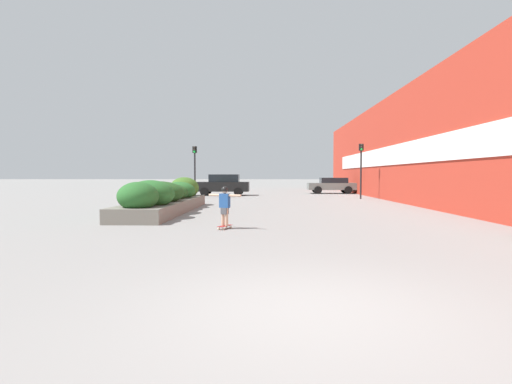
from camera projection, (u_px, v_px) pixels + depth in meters
ground_plane at (314, 311)px, 4.70m from camera, size 300.00×300.00×0.00m
building_wall_right at (413, 144)px, 21.51m from camera, size 0.67×48.81×6.54m
planter_box at (166, 197)px, 17.24m from camera, size 2.08×9.33×1.49m
skateboard at (225, 227)px, 11.82m from camera, size 0.42×0.62×0.10m
skateboarder at (225, 202)px, 11.79m from camera, size 1.02×0.53×1.17m
car_leftmost at (332, 185)px, 34.62m from camera, size 4.12×1.87×1.37m
car_center_left at (447, 185)px, 34.49m from camera, size 4.08×1.85×1.42m
car_center_right at (223, 185)px, 31.42m from camera, size 4.20×1.88×1.65m
traffic_light_left at (195, 163)px, 27.53m from camera, size 0.28×0.30×3.58m
traffic_light_right at (361, 162)px, 26.61m from camera, size 0.28×0.30×3.68m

